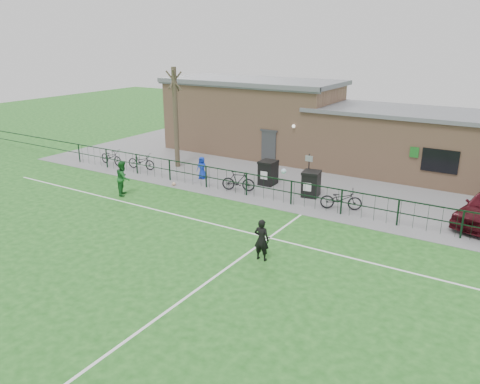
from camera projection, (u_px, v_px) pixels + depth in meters
The scene contains 19 objects.
ground at pixel (165, 265), 16.51m from camera, with size 90.00×90.00×0.00m, color #1B5719.
paving_strip at pixel (317, 174), 27.36m from camera, with size 34.00×13.00×0.02m, color slate.
pitch_line_touch at pixel (270, 202), 22.78m from camera, with size 28.00×0.10×0.01m, color white.
pitch_line_mid at pixel (227, 227), 19.72m from camera, with size 28.00×0.10×0.01m, color white.
pitch_line_perp at pixel (211, 279), 15.50m from camera, with size 0.10×16.00×0.01m, color white.
perimeter_fence at pixel (273, 189), 22.75m from camera, with size 28.00×0.10×1.20m, color black.
bare_tree at pixel (176, 118), 28.03m from camera, with size 0.30×0.30×6.00m, color #423728.
wheelie_bin_left at pixel (268, 173), 25.27m from camera, with size 0.81×0.92×1.22m, color black.
wheelie_bin_right at pixel (311, 185), 23.38m from camera, with size 0.80×0.91×1.21m, color black.
sign_post at pixel (309, 173), 23.96m from camera, with size 0.06×0.06×2.00m, color black.
bicycle_a at pixel (111, 157), 29.27m from camera, with size 0.64×1.84×0.97m, color black.
bicycle_c at pixel (141, 161), 28.22m from camera, with size 0.64×1.84×0.97m, color black.
bicycle_d at pixel (238, 181), 24.24m from camera, with size 0.49×1.75×1.05m, color black.
bicycle_e at pixel (341, 199), 21.61m from camera, with size 0.66×1.90×1.00m, color black.
spectator_child at pixel (202, 168), 26.27m from camera, with size 0.61×0.40×1.26m, color #1333BA.
goalkeeper_kick at pixel (262, 237), 16.73m from camera, with size 1.26×3.63×2.50m.
outfield_player at pixel (123, 178), 23.58m from camera, with size 0.85×0.67×1.76m, color #1C6225.
ball_ground at pixel (174, 184), 25.21m from camera, with size 0.21×0.21×0.21m, color silver.
clubhouse at pixel (325, 127), 29.52m from camera, with size 24.25×5.40×4.96m.
Camera 1 is at (10.13, -11.18, 7.65)m, focal length 35.00 mm.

